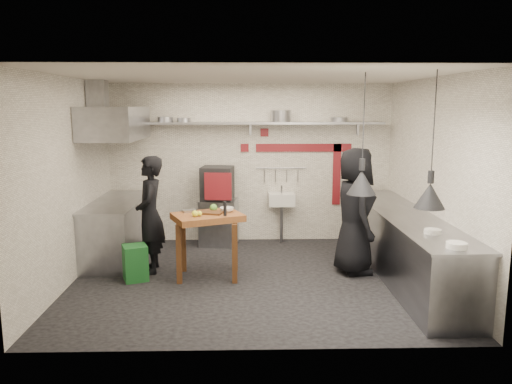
{
  "coord_description": "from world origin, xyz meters",
  "views": [
    {
      "loc": [
        -0.12,
        -6.75,
        2.41
      ],
      "look_at": [
        0.06,
        0.3,
        1.19
      ],
      "focal_mm": 35.0,
      "sensor_mm": 36.0,
      "label": 1
    }
  ],
  "objects_px": {
    "oven_stand": "(219,222)",
    "chef_right": "(355,211)",
    "green_bin": "(135,263)",
    "prep_table": "(208,246)",
    "chef_left": "(150,215)",
    "combi_oven": "(217,183)"
  },
  "relations": [
    {
      "from": "green_bin",
      "to": "chef_right",
      "type": "relative_size",
      "value": 0.27
    },
    {
      "from": "green_bin",
      "to": "oven_stand",
      "type": "bearing_deg",
      "value": 59.4
    },
    {
      "from": "green_bin",
      "to": "chef_right",
      "type": "height_order",
      "value": "chef_right"
    },
    {
      "from": "green_bin",
      "to": "chef_right",
      "type": "bearing_deg",
      "value": 4.98
    },
    {
      "from": "prep_table",
      "to": "combi_oven",
      "type": "bearing_deg",
      "value": 65.29
    },
    {
      "from": "oven_stand",
      "to": "prep_table",
      "type": "distance_m",
      "value": 1.73
    },
    {
      "from": "prep_table",
      "to": "oven_stand",
      "type": "bearing_deg",
      "value": 64.72
    },
    {
      "from": "oven_stand",
      "to": "chef_left",
      "type": "height_order",
      "value": "chef_left"
    },
    {
      "from": "green_bin",
      "to": "chef_left",
      "type": "height_order",
      "value": "chef_left"
    },
    {
      "from": "prep_table",
      "to": "chef_left",
      "type": "height_order",
      "value": "chef_left"
    },
    {
      "from": "oven_stand",
      "to": "combi_oven",
      "type": "distance_m",
      "value": 0.69
    },
    {
      "from": "chef_right",
      "to": "green_bin",
      "type": "bearing_deg",
      "value": 89.04
    },
    {
      "from": "oven_stand",
      "to": "chef_left",
      "type": "xyz_separation_m",
      "value": [
        -0.92,
        -1.45,
        0.45
      ]
    },
    {
      "from": "prep_table",
      "to": "chef_left",
      "type": "relative_size",
      "value": 0.54
    },
    {
      "from": "oven_stand",
      "to": "green_bin",
      "type": "height_order",
      "value": "oven_stand"
    },
    {
      "from": "chef_right",
      "to": "oven_stand",
      "type": "bearing_deg",
      "value": 46.71
    },
    {
      "from": "oven_stand",
      "to": "chef_right",
      "type": "xyz_separation_m",
      "value": [
        2.04,
        -1.56,
        0.52
      ]
    },
    {
      "from": "chef_left",
      "to": "combi_oven",
      "type": "bearing_deg",
      "value": 140.52
    },
    {
      "from": "chef_left",
      "to": "prep_table",
      "type": "bearing_deg",
      "value": 65.1
    },
    {
      "from": "oven_stand",
      "to": "green_bin",
      "type": "distance_m",
      "value": 2.13
    },
    {
      "from": "prep_table",
      "to": "chef_left",
      "type": "bearing_deg",
      "value": 139.33
    },
    {
      "from": "combi_oven",
      "to": "chef_left",
      "type": "xyz_separation_m",
      "value": [
        -0.9,
        -1.43,
        -0.24
      ]
    }
  ]
}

